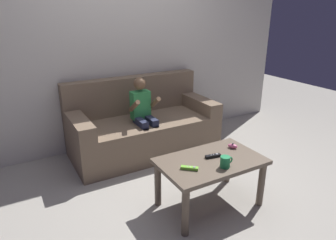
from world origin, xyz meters
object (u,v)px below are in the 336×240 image
Objects in this scene: game_remote_lime_near_edge at (190,168)px; nunchuk_pink at (233,146)px; game_remote_black_far_corner at (213,156)px; couch at (142,127)px; coffee_mug at (225,162)px; person_seated_on_couch at (144,113)px; coffee_table at (210,167)px.

nunchuk_pink is at bearing 13.36° from game_remote_lime_near_edge.
game_remote_lime_near_edge is 0.89× the size of game_remote_black_far_corner.
couch is 14.57× the size of coffee_mug.
person_seated_on_couch is 1.12m from nunchuk_pink.
couch reaches higher than game_remote_lime_near_edge.
coffee_mug is at bearing -87.61° from couch.
couch is 1.93× the size of coffee_table.
nunchuk_pink is at bearing -68.61° from person_seated_on_couch.
coffee_table is 0.10m from game_remote_black_far_corner.
person_seated_on_couch reaches higher than coffee_mug.
couch reaches higher than game_remote_black_far_corner.
game_remote_black_far_corner is (-0.27, -0.06, -0.01)m from nunchuk_pink.
person_seated_on_couch is 1.11m from game_remote_black_far_corner.
game_remote_lime_near_edge and game_remote_black_far_corner have the same top height.
coffee_mug is (-0.02, -0.19, 0.04)m from game_remote_black_far_corner.
game_remote_black_far_corner is at bearing 31.61° from coffee_table.
game_remote_black_far_corner is 1.22× the size of coffee_mug.
coffee_table is at bearing -84.99° from person_seated_on_couch.
coffee_table is 7.56× the size of coffee_mug.
game_remote_black_far_corner is at bearing -82.76° from person_seated_on_couch.
nunchuk_pink is at bearing 40.04° from coffee_mug.
game_remote_lime_near_edge is 0.30m from game_remote_black_far_corner.
game_remote_black_far_corner is (0.14, -1.10, -0.08)m from person_seated_on_couch.
couch is 0.31m from person_seated_on_couch.
person_seated_on_couch is 6.54× the size of game_remote_black_far_corner.
game_remote_lime_near_edge is at bearing -97.38° from person_seated_on_couch.
person_seated_on_couch is at bearing 82.62° from game_remote_lime_near_edge.
person_seated_on_couch is 1.06× the size of coffee_table.
coffee_table is 6.20× the size of game_remote_black_far_corner.
game_remote_lime_near_edge is at bearing 157.99° from coffee_mug.
couch is 1.31m from coffee_table.
game_remote_lime_near_edge reaches higher than coffee_table.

